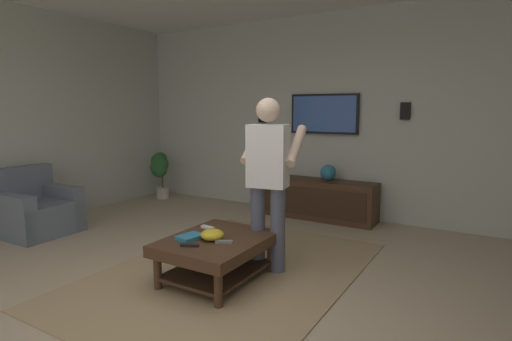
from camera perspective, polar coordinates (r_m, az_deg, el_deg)
The scene contains 17 objects.
ground_plane at distance 3.40m, azimuth -7.24°, elevation -18.40°, with size 8.42×8.42×0.00m, color tan.
wall_back_tv at distance 5.93m, azimuth 12.40°, elevation 7.42°, with size 0.10×7.22×2.87m, color #B2B7AD.
area_rug at distance 3.99m, azimuth -3.68°, elevation -14.00°, with size 3.05×2.14×0.01m, color #9E8460.
armchair at distance 5.78m, azimuth -28.52°, elevation -5.04°, with size 0.82×0.83×0.82m.
coffee_table at distance 3.73m, azimuth -5.49°, elevation -10.88°, with size 1.00×0.80×0.40m.
media_console at distance 5.85m, azimuth 8.35°, elevation -3.96°, with size 0.45×1.70×0.55m.
tv at distance 5.94m, azimuth 9.51°, elevation 7.82°, with size 0.05×1.00×0.56m.
person_standing at distance 3.80m, azimuth 1.76°, elevation -0.59°, with size 0.60×0.61×1.64m.
potted_plant_short at distance 7.18m, azimuth -13.32°, elevation 0.32°, with size 0.39×0.35×0.80m.
bowl at distance 3.64m, azimuth -6.15°, elevation -8.92°, with size 0.21×0.21×0.09m, color gold.
remote_white at distance 3.98m, azimuth -6.75°, elevation -7.92°, with size 0.15×0.04×0.02m, color white.
remote_black at distance 3.50m, azimuth -9.28°, elevation -10.27°, with size 0.15×0.04×0.02m, color black.
remote_grey at distance 3.55m, azimuth -4.52°, elevation -9.92°, with size 0.15×0.04×0.02m, color slate.
book at distance 3.69m, azimuth -9.20°, elevation -9.18°, with size 0.22×0.16×0.04m, color teal.
vase_round at distance 5.77m, azimuth 10.06°, elevation -0.29°, with size 0.22×0.22×0.22m, color teal.
wall_speaker_left at distance 5.64m, azimuth 20.16°, elevation 7.83°, with size 0.06×0.12×0.22m, color black.
wall_speaker_right at distance 6.39m, azimuth 0.92°, elevation 7.70°, with size 0.06×0.12×0.22m, color black.
Camera 1 is at (-2.37, -1.89, 1.54)m, focal length 28.58 mm.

